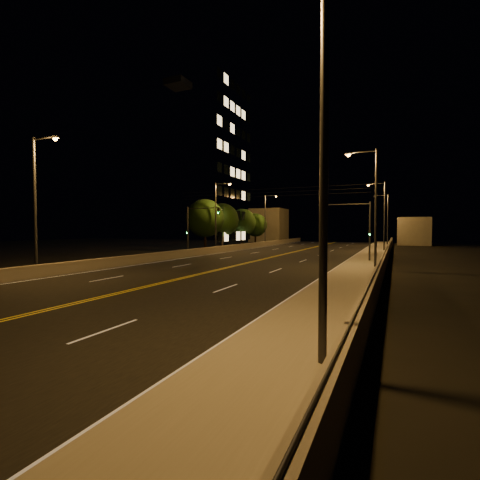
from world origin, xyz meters
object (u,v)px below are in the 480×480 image
at_px(streetlight_5, 217,212).
at_px(traffic_signal_right, 359,224).
at_px(streetlight_6, 266,217).
at_px(tree_2, 242,222).
at_px(streetlight_0, 313,134).
at_px(building_tower, 179,167).
at_px(streetlight_3, 386,216).
at_px(tree_0, 205,218).
at_px(streetlight_4, 37,197).
at_px(streetlight_2, 383,212).
at_px(traffic_signal_left, 195,225).
at_px(tree_1, 222,220).
at_px(tree_3, 255,225).
at_px(streetlight_1, 373,201).

bearing_deg(streetlight_5, traffic_signal_right, -21.67).
distance_m(streetlight_5, traffic_signal_right, 21.52).
height_order(streetlight_6, tree_2, streetlight_6).
height_order(streetlight_0, building_tower, building_tower).
relative_size(streetlight_3, tree_0, 1.26).
xyz_separation_m(streetlight_4, tree_0, (-3.17, 29.18, -0.72)).
bearing_deg(tree_0, streetlight_2, 15.87).
distance_m(traffic_signal_left, tree_1, 18.18).
height_order(tree_1, tree_3, tree_1).
bearing_deg(tree_0, streetlight_5, -32.67).
distance_m(streetlight_1, streetlight_2, 22.42).
bearing_deg(streetlight_1, building_tower, 144.78).
xyz_separation_m(streetlight_3, tree_1, (-25.53, -19.05, -0.81)).
bearing_deg(tree_0, tree_1, 96.81).
xyz_separation_m(streetlight_4, streetlight_5, (0.00, 27.15, 0.00)).
bearing_deg(streetlight_6, traffic_signal_right, -54.94).
bearing_deg(building_tower, traffic_signal_left, -51.54).
distance_m(streetlight_1, tree_3, 43.21).
bearing_deg(tree_2, streetlight_1, -51.06).
xyz_separation_m(streetlight_0, tree_1, (-25.53, 45.09, -0.81)).
bearing_deg(streetlight_4, tree_3, 93.49).
relative_size(streetlight_4, building_tower, 0.31).
height_order(streetlight_0, traffic_signal_left, streetlight_0).
relative_size(traffic_signal_right, tree_2, 0.83).
relative_size(streetlight_3, tree_2, 1.37).
bearing_deg(streetlight_6, tree_0, -99.74).
relative_size(tree_0, tree_2, 1.09).
height_order(streetlight_5, traffic_signal_right, streetlight_5).
xyz_separation_m(streetlight_5, tree_3, (-3.01, 22.19, -1.60)).
height_order(streetlight_4, building_tower, building_tower).
relative_size(streetlight_2, traffic_signal_left, 1.64).
bearing_deg(tree_1, tree_0, -83.19).
xyz_separation_m(traffic_signal_left, building_tower, (-16.07, 20.23, 11.33)).
distance_m(streetlight_3, tree_0, 36.19).
distance_m(streetlight_2, building_tower, 37.75).
height_order(streetlight_1, streetlight_5, same).
relative_size(traffic_signal_right, building_tower, 0.19).
relative_size(streetlight_2, tree_0, 1.26).
relative_size(streetlight_0, traffic_signal_left, 1.64).
bearing_deg(streetlight_4, traffic_signal_right, 43.98).
bearing_deg(streetlight_2, streetlight_5, -157.18).
height_order(tree_2, tree_3, tree_2).
bearing_deg(traffic_signal_left, traffic_signal_right, 0.00).
bearing_deg(tree_2, streetlight_4, -84.67).
height_order(streetlight_4, streetlight_5, same).
distance_m(streetlight_4, tree_0, 29.36).
bearing_deg(streetlight_2, streetlight_4, -120.69).
xyz_separation_m(streetlight_5, tree_0, (-3.17, 2.03, -0.72)).
xyz_separation_m(streetlight_3, traffic_signal_right, (-1.55, -36.44, -1.85)).
height_order(tree_0, tree_3, tree_0).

